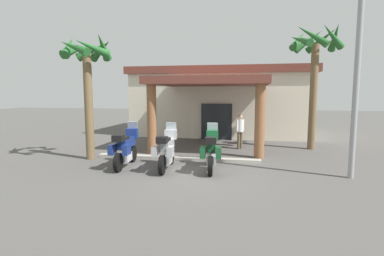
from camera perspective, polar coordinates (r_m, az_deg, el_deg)
ground_plane at (r=10.53m, az=0.49°, el=-8.30°), size 80.00×80.00×0.00m
motel_building at (r=20.75m, az=5.72°, el=5.20°), size 11.49×12.18×4.32m
motorcycle_blue at (r=11.35m, az=-12.52°, el=-3.74°), size 0.72×2.21×1.61m
motorcycle_silver at (r=10.76m, az=-4.85°, el=-4.17°), size 0.72×2.21×1.61m
motorcycle_green at (r=10.61m, az=3.70°, el=-4.31°), size 0.73×2.21×1.61m
pedestrian at (r=14.79m, az=9.09°, el=-0.19°), size 0.37×0.43×1.69m
palm_tree_roadside at (r=13.02m, az=-19.23°, el=11.14°), size 2.13×2.16×5.11m
palm_tree_near_portico at (r=15.68m, az=22.25°, el=12.50°), size 2.52×2.51×5.93m
roadside_sign at (r=10.92m, az=29.27°, el=17.12°), size 1.40×0.18×7.31m
curb_strip at (r=12.41m, az=-2.88°, el=-5.72°), size 6.76×0.36×0.12m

